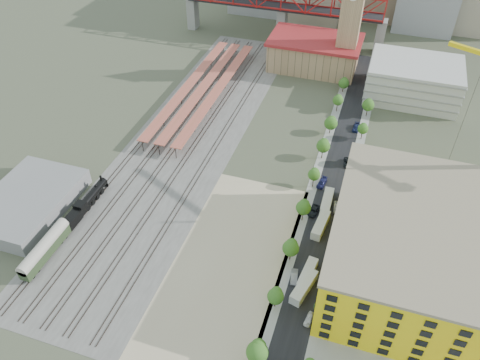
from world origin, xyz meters
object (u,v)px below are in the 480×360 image
(locomotive, at_px, (87,202))
(site_trailer_b, at_px, (307,274))
(coach, at_px, (45,249))
(site_trailer_d, at_px, (327,202))
(site_trailer_a, at_px, (304,287))
(construction_building, at_px, (425,250))
(site_trailer_c, at_px, (321,225))
(clock_tower, at_px, (353,6))

(locomotive, relative_size, site_trailer_b, 2.25)
(coach, bearing_deg, site_trailer_d, 32.39)
(site_trailer_a, bearing_deg, construction_building, 41.94)
(site_trailer_a, xyz_separation_m, site_trailer_d, (0.00, 31.61, -0.02))
(locomotive, relative_size, coach, 1.20)
(coach, distance_m, site_trailer_b, 67.58)
(construction_building, distance_m, site_trailer_a, 30.35)
(construction_building, relative_size, site_trailer_d, 4.96)
(coach, relative_size, site_trailer_c, 1.79)
(site_trailer_c, bearing_deg, construction_building, -11.34)
(clock_tower, xyz_separation_m, site_trailer_c, (8.00, -91.63, -27.32))
(site_trailer_b, bearing_deg, construction_building, 27.02)
(clock_tower, distance_m, site_trailer_c, 95.95)
(coach, bearing_deg, clock_tower, 64.88)
(clock_tower, xyz_separation_m, construction_building, (34.00, -99.99, -19.29))
(clock_tower, distance_m, construction_building, 107.36)
(locomotive, relative_size, site_trailer_d, 2.12)
(clock_tower, bearing_deg, site_trailer_a, -85.97)
(clock_tower, bearing_deg, site_trailer_c, -85.01)
(clock_tower, bearing_deg, coach, -115.12)
(construction_building, bearing_deg, site_trailer_a, -152.61)
(construction_building, height_order, site_trailer_b, construction_building)
(locomotive, bearing_deg, coach, -90.00)
(coach, relative_size, site_trailer_a, 1.74)
(site_trailer_a, bearing_deg, clock_tower, 108.58)
(site_trailer_a, bearing_deg, site_trailer_c, 104.55)
(construction_building, bearing_deg, coach, -165.53)
(site_trailer_b, relative_size, site_trailer_d, 0.94)
(clock_tower, relative_size, coach, 2.88)
(site_trailer_b, bearing_deg, locomotive, -177.32)
(clock_tower, height_order, coach, clock_tower)
(site_trailer_b, xyz_separation_m, site_trailer_c, (0.00, 17.69, 0.07))
(site_trailer_a, bearing_deg, locomotive, -173.62)
(clock_tower, relative_size, site_trailer_d, 5.10)
(site_trailer_c, bearing_deg, clock_tower, 101.49)
(coach, xyz_separation_m, site_trailer_c, (66.00, 32.10, -1.63))
(site_trailer_b, relative_size, site_trailer_c, 0.95)
(coach, distance_m, site_trailer_d, 78.18)
(site_trailer_d, bearing_deg, construction_building, -35.86)
(clock_tower, relative_size, construction_building, 1.03)
(locomotive, bearing_deg, site_trailer_d, 18.54)
(site_trailer_d, bearing_deg, clock_tower, 94.62)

